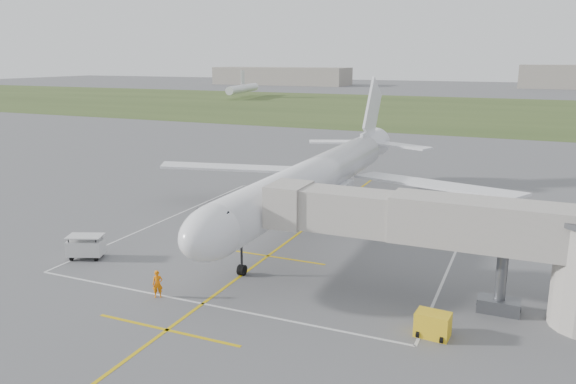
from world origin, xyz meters
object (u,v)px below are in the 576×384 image
at_px(ramp_worker_wing, 245,203).
at_px(ramp_worker_nose, 158,284).
at_px(airliner, 315,178).
at_px(baggage_cart, 86,247).
at_px(jet_bridge, 466,237).
at_px(gpu_unit, 433,325).

bearing_deg(ramp_worker_wing, ramp_worker_nose, 137.33).
bearing_deg(airliner, ramp_worker_wing, 177.46).
bearing_deg(airliner, baggage_cart, -127.80).
distance_m(jet_bridge, ramp_worker_wing, 28.04).
distance_m(airliner, ramp_worker_wing, 8.63).
relative_size(airliner, baggage_cart, 14.68).
bearing_deg(ramp_worker_nose, ramp_worker_wing, 69.46).
relative_size(ramp_worker_nose, ramp_worker_wing, 0.99).
bearing_deg(gpu_unit, ramp_worker_wing, 143.81).
xyz_separation_m(jet_bridge, ramp_worker_wing, (-23.63, 14.60, -3.78)).
bearing_deg(baggage_cart, jet_bridge, -16.15).
relative_size(jet_bridge, ramp_worker_wing, 12.17).
xyz_separation_m(jet_bridge, gpu_unit, (-1.06, -4.94, -4.02)).
relative_size(gpu_unit, ramp_worker_wing, 1.07).
bearing_deg(ramp_worker_wing, gpu_unit, 174.38).
height_order(jet_bridge, ramp_worker_nose, jet_bridge).
distance_m(airliner, gpu_unit, 24.43).
bearing_deg(jet_bridge, gpu_unit, -102.07).
xyz_separation_m(airliner, ramp_worker_nose, (-3.34, -21.04, -3.44)).
xyz_separation_m(gpu_unit, ramp_worker_wing, (-22.58, 19.54, 0.24)).
bearing_deg(baggage_cart, ramp_worker_wing, 51.25).
xyz_separation_m(airliner, gpu_unit, (14.66, -19.19, -3.67)).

